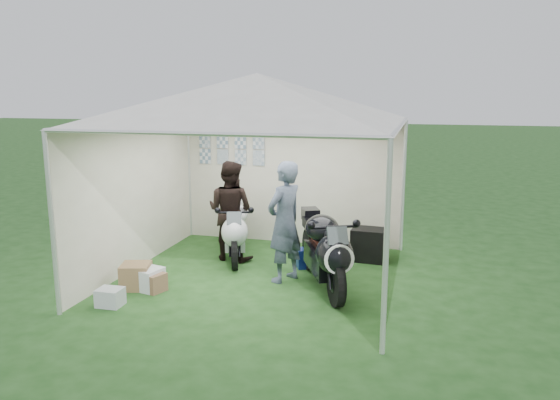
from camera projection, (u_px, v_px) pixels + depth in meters
The scene contains 12 objects.
ground at pixel (259, 277), 8.23m from camera, with size 80.00×80.00×0.00m, color #1A4114.
canopy_tent at pixel (258, 104), 7.76m from camera, with size 5.66×5.66×3.00m.
motorcycle_white at pixel (235, 229), 9.02m from camera, with size 0.84×1.82×0.92m.
motorcycle_black at pixel (325, 248), 7.61m from camera, with size 1.14×2.03×1.06m.
paddock_stand at pixel (310, 258), 8.65m from camera, with size 0.40×0.25×0.30m, color #192EAD.
person_dark_jacket at pixel (230, 211), 8.96m from camera, with size 0.80×0.62×1.64m, color black.
person_blue_jacket at pixel (285, 222), 7.90m from camera, with size 0.65×0.43×1.78m, color #515C72.
equipment_box at pixel (368, 245), 8.98m from camera, with size 0.54×0.43×0.54m, color black.
crate_0 at pixel (146, 278), 7.71m from camera, with size 0.46×0.35×0.30m, color silver.
crate_1 at pixel (136, 276), 7.73m from camera, with size 0.40×0.40×0.35m, color brown.
crate_2 at pixel (110, 297), 7.10m from camera, with size 0.32×0.27×0.23m, color #AFB3B8.
crate_3 at pixel (151, 282), 7.64m from camera, with size 0.39×0.28×0.26m, color brown.
Camera 1 is at (2.34, -7.49, 2.76)m, focal length 35.00 mm.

